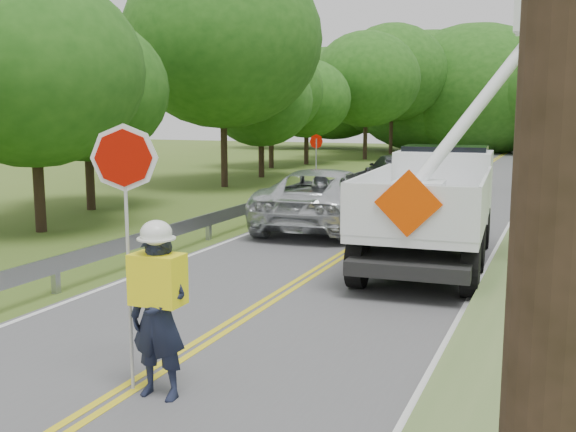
% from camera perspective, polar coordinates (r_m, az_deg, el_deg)
% --- Properties ---
extents(ground, '(140.00, 140.00, 0.00)m').
position_cam_1_polar(ground, '(8.37, -16.90, -16.19)').
color(ground, '#465F20').
rests_on(ground, ground).
extents(road, '(7.20, 96.00, 0.03)m').
position_cam_1_polar(road, '(20.67, 8.67, -0.93)').
color(road, '#545457').
rests_on(road, ground).
extents(guardrail, '(0.18, 48.00, 0.77)m').
position_cam_1_polar(guardrail, '(22.73, -0.58, 1.44)').
color(guardrail, '#93969A').
rests_on(guardrail, ground).
extents(utility_poles, '(1.60, 43.30, 10.00)m').
position_cam_1_polar(utility_poles, '(22.84, 23.52, 12.62)').
color(utility_poles, black).
rests_on(utility_poles, ground).
extents(treeline_left, '(11.52, 56.49, 11.10)m').
position_cam_1_polar(treeline_left, '(39.89, 0.67, 12.30)').
color(treeline_left, '#332319').
rests_on(treeline_left, ground).
extents(treeline_horizon, '(55.17, 13.68, 11.93)m').
position_cam_1_polar(treeline_horizon, '(62.21, 19.60, 10.22)').
color(treeline_horizon, '#1F4F14').
rests_on(treeline_horizon, ground).
extents(flagger, '(1.21, 0.51, 3.36)m').
position_cam_1_polar(flagger, '(8.22, -11.24, -7.45)').
color(flagger, '#191E33').
rests_on(flagger, road).
extents(bucket_truck, '(4.12, 7.66, 7.24)m').
position_cam_1_polar(bucket_truck, '(16.59, 13.22, 2.17)').
color(bucket_truck, black).
rests_on(bucket_truck, road).
extents(suv_silver, '(3.48, 6.75, 1.82)m').
position_cam_1_polar(suv_silver, '(20.22, 3.31, 1.58)').
color(suv_silver, silver).
rests_on(suv_silver, road).
extents(suv_darkgrey, '(4.35, 5.93, 1.60)m').
position_cam_1_polar(suv_darkgrey, '(30.94, 9.27, 3.80)').
color(suv_darkgrey, '#373A3F').
rests_on(suv_darkgrey, road).
extents(stop_sign_permanent, '(0.42, 0.42, 2.68)m').
position_cam_1_polar(stop_sign_permanent, '(26.22, 2.46, 5.16)').
color(stop_sign_permanent, '#93969A').
rests_on(stop_sign_permanent, ground).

